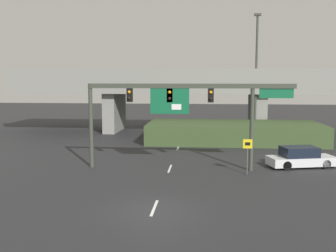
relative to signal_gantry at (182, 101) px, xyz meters
The scene contains 8 objects.
ground_plane 9.99m from the signal_gantry, 95.58° to the right, with size 160.00×160.00×0.00m, color #262628.
lane_markings 6.45m from the signal_gantry, 101.28° to the left, with size 0.14×44.67×0.01m.
signal_gantry is the anchor object (origin of this frame).
speed_limit_sign 5.52m from the signal_gantry, 15.55° to the right, with size 0.60×0.11×2.41m.
highway_light_pole_near 17.61m from the signal_gantry, 66.61° to the left, with size 0.70×0.36×13.05m.
overpass_bridge 19.65m from the signal_gantry, 92.49° to the left, with size 39.86×8.27×7.33m.
grass_embankment 13.78m from the signal_gantry, 70.33° to the left, with size 17.06×7.27×1.88m.
parked_sedan_near_right 9.43m from the signal_gantry, ahead, with size 4.99×2.85×1.47m.
Camera 1 is at (2.42, -18.06, 6.28)m, focal length 42.00 mm.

